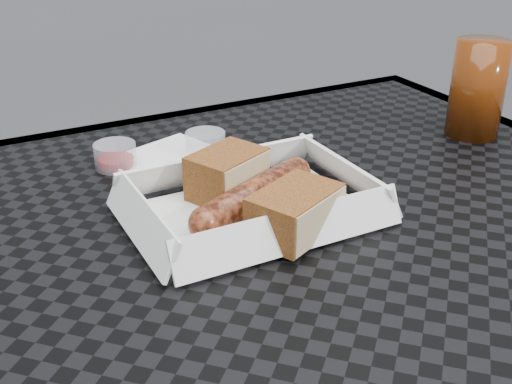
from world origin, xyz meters
TOP-DOWN VIEW (x-y plane):
  - patio_table at (0.00, 0.00)m, footprint 0.80×0.80m
  - food_tray at (-0.06, 0.06)m, footprint 0.22×0.15m
  - bratwurst at (-0.06, 0.06)m, footprint 0.17×0.10m
  - bread_near at (-0.07, 0.10)m, footprint 0.09×0.08m
  - bread_far at (-0.05, -0.00)m, footprint 0.10×0.09m
  - veg_garnish at (-0.02, 0.00)m, footprint 0.03×0.03m
  - napkin at (-0.08, 0.23)m, footprint 0.15×0.15m
  - condiment_cup_sauce at (-0.15, 0.24)m, footprint 0.05×0.05m
  - condiment_cup_empty at (-0.04, 0.23)m, footprint 0.05×0.05m
  - drink_glass at (0.31, 0.12)m, footprint 0.07×0.07m

SIDE VIEW (x-z plane):
  - patio_table at x=0.00m, z-range 0.30..1.04m
  - napkin at x=-0.08m, z-range 0.74..0.75m
  - food_tray at x=-0.06m, z-range 0.74..0.75m
  - veg_garnish at x=-0.02m, z-range 0.75..0.75m
  - condiment_cup_sauce at x=-0.15m, z-range 0.74..0.78m
  - condiment_cup_empty at x=-0.04m, z-range 0.74..0.78m
  - bratwurst at x=-0.06m, z-range 0.75..0.78m
  - bread_far at x=-0.05m, z-range 0.75..0.79m
  - bread_near at x=-0.07m, z-range 0.75..0.80m
  - drink_glass at x=0.31m, z-range 0.74..0.87m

